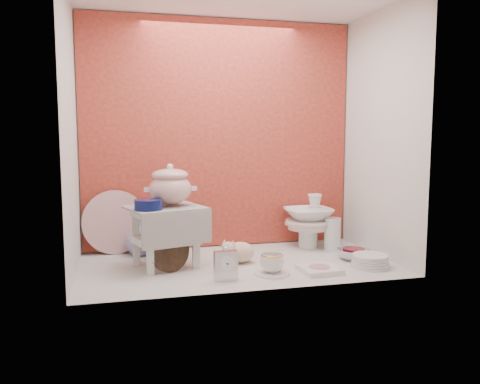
{
  "coord_description": "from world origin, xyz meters",
  "views": [
    {
      "loc": [
        -0.67,
        -2.73,
        0.75
      ],
      "look_at": [
        0.02,
        0.02,
        0.42
      ],
      "focal_mm": 36.97,
      "sensor_mm": 36.0,
      "label": 1
    }
  ],
  "objects_px": {
    "crystal_bowl": "(353,254)",
    "porcelain_tower": "(308,221)",
    "step_stool": "(166,237)",
    "dinner_plate_stack": "(370,261)",
    "plush_pig": "(240,252)",
    "gold_rim_teacup": "(272,263)",
    "blue_white_vase": "(143,237)",
    "soup_tureen": "(170,185)",
    "floral_platter": "(115,222)",
    "mantel_clock": "(226,264)"
  },
  "relations": [
    {
      "from": "crystal_bowl",
      "to": "porcelain_tower",
      "type": "relative_size",
      "value": 0.56
    },
    {
      "from": "step_stool",
      "to": "dinner_plate_stack",
      "type": "distance_m",
      "value": 1.17
    },
    {
      "from": "step_stool",
      "to": "plush_pig",
      "type": "bearing_deg",
      "value": -20.23
    },
    {
      "from": "dinner_plate_stack",
      "to": "gold_rim_teacup",
      "type": "bearing_deg",
      "value": -179.71
    },
    {
      "from": "step_stool",
      "to": "plush_pig",
      "type": "height_order",
      "value": "step_stool"
    },
    {
      "from": "blue_white_vase",
      "to": "soup_tureen",
      "type": "bearing_deg",
      "value": -63.82
    },
    {
      "from": "step_stool",
      "to": "dinner_plate_stack",
      "type": "bearing_deg",
      "value": -31.28
    },
    {
      "from": "soup_tureen",
      "to": "blue_white_vase",
      "type": "height_order",
      "value": "soup_tureen"
    },
    {
      "from": "blue_white_vase",
      "to": "crystal_bowl",
      "type": "bearing_deg",
      "value": -19.64
    },
    {
      "from": "floral_platter",
      "to": "step_stool",
      "type": "bearing_deg",
      "value": -54.19
    },
    {
      "from": "porcelain_tower",
      "to": "dinner_plate_stack",
      "type": "bearing_deg",
      "value": -74.12
    },
    {
      "from": "crystal_bowl",
      "to": "mantel_clock",
      "type": "bearing_deg",
      "value": -164.22
    },
    {
      "from": "step_stool",
      "to": "crystal_bowl",
      "type": "xyz_separation_m",
      "value": [
        1.11,
        -0.11,
        -0.14
      ]
    },
    {
      "from": "mantel_clock",
      "to": "dinner_plate_stack",
      "type": "xyz_separation_m",
      "value": [
        0.85,
        0.05,
        -0.05
      ]
    },
    {
      "from": "mantel_clock",
      "to": "porcelain_tower",
      "type": "height_order",
      "value": "porcelain_tower"
    },
    {
      "from": "crystal_bowl",
      "to": "porcelain_tower",
      "type": "distance_m",
      "value": 0.42
    },
    {
      "from": "blue_white_vase",
      "to": "plush_pig",
      "type": "relative_size",
      "value": 0.99
    },
    {
      "from": "mantel_clock",
      "to": "plush_pig",
      "type": "distance_m",
      "value": 0.36
    },
    {
      "from": "plush_pig",
      "to": "crystal_bowl",
      "type": "xyz_separation_m",
      "value": [
        0.69,
        -0.08,
        -0.04
      ]
    },
    {
      "from": "floral_platter",
      "to": "gold_rim_teacup",
      "type": "relative_size",
      "value": 3.17
    },
    {
      "from": "porcelain_tower",
      "to": "step_stool",
      "type": "bearing_deg",
      "value": -165.35
    },
    {
      "from": "gold_rim_teacup",
      "to": "plush_pig",
      "type": "bearing_deg",
      "value": 112.18
    },
    {
      "from": "gold_rim_teacup",
      "to": "crystal_bowl",
      "type": "xyz_separation_m",
      "value": [
        0.58,
        0.19,
        -0.03
      ]
    },
    {
      "from": "blue_white_vase",
      "to": "gold_rim_teacup",
      "type": "bearing_deg",
      "value": -43.89
    },
    {
      "from": "soup_tureen",
      "to": "crystal_bowl",
      "type": "bearing_deg",
      "value": -7.33
    },
    {
      "from": "plush_pig",
      "to": "soup_tureen",
      "type": "bearing_deg",
      "value": 169.6
    },
    {
      "from": "blue_white_vase",
      "to": "mantel_clock",
      "type": "xyz_separation_m",
      "value": [
        0.39,
        -0.68,
        -0.02
      ]
    },
    {
      "from": "blue_white_vase",
      "to": "dinner_plate_stack",
      "type": "relative_size",
      "value": 1.04
    },
    {
      "from": "floral_platter",
      "to": "plush_pig",
      "type": "distance_m",
      "value": 0.83
    },
    {
      "from": "soup_tureen",
      "to": "mantel_clock",
      "type": "relative_size",
      "value": 1.6
    },
    {
      "from": "step_stool",
      "to": "dinner_plate_stack",
      "type": "xyz_separation_m",
      "value": [
        1.12,
        -0.3,
        -0.14
      ]
    },
    {
      "from": "blue_white_vase",
      "to": "gold_rim_teacup",
      "type": "distance_m",
      "value": 0.91
    },
    {
      "from": "floral_platter",
      "to": "porcelain_tower",
      "type": "xyz_separation_m",
      "value": [
        1.25,
        -0.13,
        -0.02
      ]
    },
    {
      "from": "soup_tureen",
      "to": "plush_pig",
      "type": "height_order",
      "value": "soup_tureen"
    },
    {
      "from": "soup_tureen",
      "to": "gold_rim_teacup",
      "type": "xyz_separation_m",
      "value": [
        0.5,
        -0.33,
        -0.4
      ]
    },
    {
      "from": "floral_platter",
      "to": "blue_white_vase",
      "type": "xyz_separation_m",
      "value": [
        0.17,
        -0.06,
        -0.09
      ]
    },
    {
      "from": "plush_pig",
      "to": "crystal_bowl",
      "type": "height_order",
      "value": "plush_pig"
    },
    {
      "from": "floral_platter",
      "to": "blue_white_vase",
      "type": "height_order",
      "value": "floral_platter"
    },
    {
      "from": "blue_white_vase",
      "to": "porcelain_tower",
      "type": "bearing_deg",
      "value": -3.89
    },
    {
      "from": "floral_platter",
      "to": "porcelain_tower",
      "type": "relative_size",
      "value": 1.13
    },
    {
      "from": "floral_platter",
      "to": "crystal_bowl",
      "type": "xyz_separation_m",
      "value": [
        1.39,
        -0.5,
        -0.17
      ]
    },
    {
      "from": "soup_tureen",
      "to": "plush_pig",
      "type": "bearing_deg",
      "value": -8.01
    },
    {
      "from": "soup_tureen",
      "to": "dinner_plate_stack",
      "type": "distance_m",
      "value": 1.22
    },
    {
      "from": "floral_platter",
      "to": "dinner_plate_stack",
      "type": "height_order",
      "value": "floral_platter"
    },
    {
      "from": "soup_tureen",
      "to": "porcelain_tower",
      "type": "bearing_deg",
      "value": 13.59
    },
    {
      "from": "soup_tureen",
      "to": "crystal_bowl",
      "type": "height_order",
      "value": "soup_tureen"
    },
    {
      "from": "floral_platter",
      "to": "mantel_clock",
      "type": "distance_m",
      "value": 0.93
    },
    {
      "from": "step_stool",
      "to": "crystal_bowl",
      "type": "height_order",
      "value": "step_stool"
    },
    {
      "from": "floral_platter",
      "to": "dinner_plate_stack",
      "type": "distance_m",
      "value": 1.57
    },
    {
      "from": "crystal_bowl",
      "to": "gold_rim_teacup",
      "type": "bearing_deg",
      "value": -161.87
    }
  ]
}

